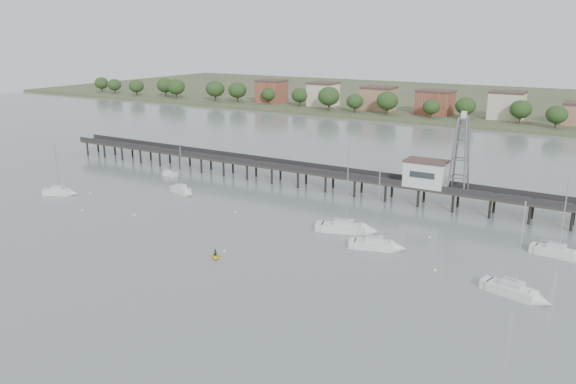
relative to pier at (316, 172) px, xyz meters
name	(u,v)px	position (x,y,z in m)	size (l,w,h in m)	color
ground_plane	(109,288)	(0.00, -60.00, -3.79)	(500.00, 500.00, 0.00)	slate
pier	(316,172)	(0.00, 0.00, 0.00)	(150.00, 5.00, 5.50)	#2D2823
pier_building	(426,173)	(25.00, 0.00, 2.87)	(8.40, 5.40, 5.30)	silver
lattice_tower	(461,155)	(31.50, 0.00, 7.31)	(3.20, 3.20, 15.50)	slate
sailboat_d	(522,294)	(49.13, -34.14, -3.16)	(8.82, 4.47, 13.98)	silver
sailboat_c	(382,246)	(26.83, -27.21, -3.16)	(8.70, 4.78, 13.79)	silver
sailboat_b	(184,191)	(-22.16, -19.07, -3.14)	(6.70, 3.34, 10.81)	silver
sailboat_a	(63,192)	(-44.14, -32.94, -3.14)	(7.05, 4.73, 11.46)	silver
sailboat_e	(564,254)	(52.46, -16.11, -3.15)	(8.14, 3.22, 13.13)	silver
sailboat_f	(354,229)	(19.51, -22.18, -3.17)	(10.55, 5.91, 16.55)	silver
white_tender	(170,174)	(-35.95, -8.36, -3.33)	(3.89, 1.75, 1.49)	silver
yellow_dinghy	(216,258)	(5.91, -43.90, -3.79)	(1.74, 0.51, 2.44)	yellow
dinghy_occupant	(216,258)	(5.91, -43.90, -3.79)	(0.47, 1.28, 0.31)	black
mooring_buoys	(219,224)	(-3.29, -30.97, -3.71)	(77.17, 23.64, 0.39)	beige
far_shore	(490,102)	(0.36, 179.58, -2.85)	(500.00, 170.00, 10.40)	#475133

